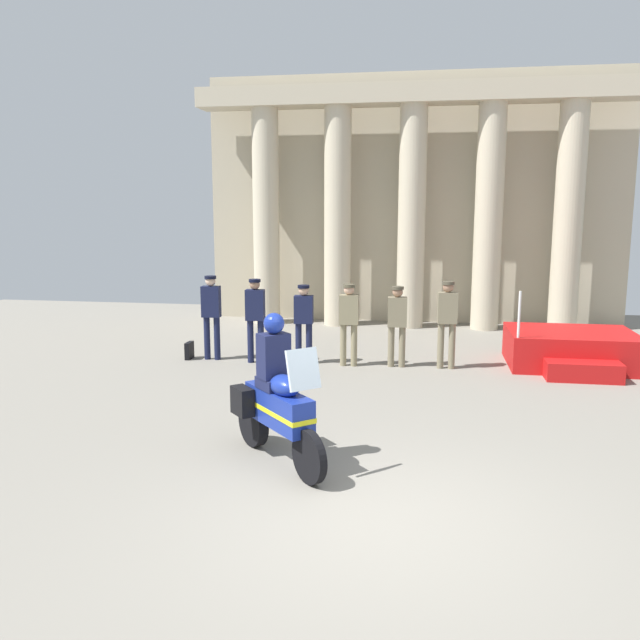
# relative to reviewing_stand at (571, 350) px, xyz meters

# --- Properties ---
(ground_plane) EXTENTS (28.22, 28.22, 0.00)m
(ground_plane) POSITION_rel_reviewing_stand_xyz_m (-3.41, -7.11, -0.34)
(ground_plane) COLOR gray
(colonnade_backdrop) EXTENTS (11.39, 1.56, 6.75)m
(colonnade_backdrop) POSITION_rel_reviewing_stand_xyz_m (-3.35, 4.51, 3.18)
(colonnade_backdrop) COLOR #B6AB91
(colonnade_backdrop) RESTS_ON ground_plane
(reviewing_stand) EXTENTS (2.47, 2.37, 1.61)m
(reviewing_stand) POSITION_rel_reviewing_stand_xyz_m (0.00, 0.00, 0.00)
(reviewing_stand) COLOR #B71414
(reviewing_stand) RESTS_ON ground_plane
(officer_in_row_0) EXTENTS (0.39, 0.24, 1.77)m
(officer_in_row_0) POSITION_rel_reviewing_stand_xyz_m (-7.35, -0.56, 0.70)
(officer_in_row_0) COLOR #141938
(officer_in_row_0) RESTS_ON ground_plane
(officer_in_row_1) EXTENTS (0.39, 0.24, 1.74)m
(officer_in_row_1) POSITION_rel_reviewing_stand_xyz_m (-6.36, -0.70, 0.68)
(officer_in_row_1) COLOR #141938
(officer_in_row_1) RESTS_ON ground_plane
(officer_in_row_2) EXTENTS (0.39, 0.24, 1.62)m
(officer_in_row_2) POSITION_rel_reviewing_stand_xyz_m (-5.37, -0.60, 0.61)
(officer_in_row_2) COLOR #141938
(officer_in_row_2) RESTS_ON ground_plane
(officer_in_row_3) EXTENTS (0.39, 0.24, 1.67)m
(officer_in_row_3) POSITION_rel_reviewing_stand_xyz_m (-4.44, -0.65, 0.64)
(officer_in_row_3) COLOR #847A5B
(officer_in_row_3) RESTS_ON ground_plane
(officer_in_row_4) EXTENTS (0.39, 0.24, 1.63)m
(officer_in_row_4) POSITION_rel_reviewing_stand_xyz_m (-3.47, -0.58, 0.62)
(officer_in_row_4) COLOR #7A7056
(officer_in_row_4) RESTS_ON ground_plane
(officer_in_row_5) EXTENTS (0.39, 0.24, 1.75)m
(officer_in_row_5) POSITION_rel_reviewing_stand_xyz_m (-2.49, -0.56, 0.69)
(officer_in_row_5) COLOR #7A7056
(officer_in_row_5) RESTS_ON ground_plane
(motorcycle_with_rider) EXTENTS (1.47, 1.64, 1.90)m
(motorcycle_with_rider) POSITION_rel_reviewing_stand_xyz_m (-4.73, -5.82, 0.45)
(motorcycle_with_rider) COLOR black
(motorcycle_with_rider) RESTS_ON ground_plane
(briefcase_on_ground) EXTENTS (0.10, 0.32, 0.36)m
(briefcase_on_ground) POSITION_rel_reviewing_stand_xyz_m (-7.85, -0.60, -0.16)
(briefcase_on_ground) COLOR black
(briefcase_on_ground) RESTS_ON ground_plane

